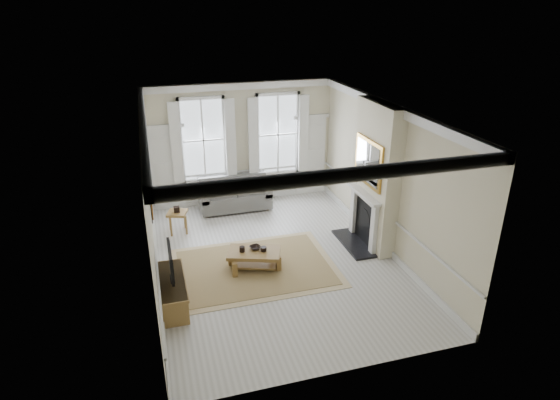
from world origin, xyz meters
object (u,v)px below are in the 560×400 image
object	(u,v)px
tv_stand	(173,292)
coffee_table	(254,254)
side_table	(177,216)
sofa	(235,196)

from	to	relation	value
tv_stand	coffee_table	bearing A→B (deg)	24.66
side_table	tv_stand	bearing A→B (deg)	-96.59
side_table	coffee_table	size ratio (longest dim) A/B	0.45
sofa	tv_stand	distance (m)	4.59
coffee_table	tv_stand	xyz separation A→B (m)	(-1.80, -0.83, -0.07)
coffee_table	tv_stand	size ratio (longest dim) A/B	0.86
side_table	sofa	bearing A→B (deg)	33.06
sofa	side_table	size ratio (longest dim) A/B	3.37
tv_stand	sofa	bearing A→B (deg)	64.01
coffee_table	side_table	bearing A→B (deg)	142.11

